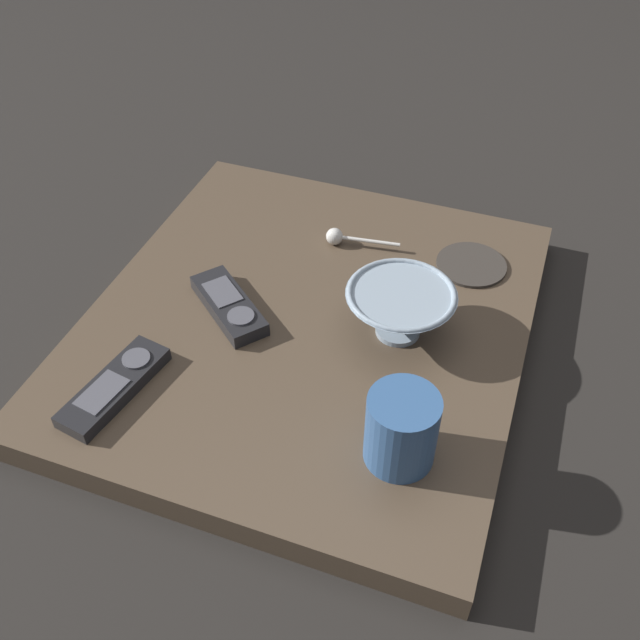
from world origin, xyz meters
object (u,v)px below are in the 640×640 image
Objects in this scene: teaspoon at (340,237)px; tv_remote_far at (115,386)px; coffee_mug at (401,429)px; drink_coaster at (471,265)px; tv_remote_near at (229,305)px; cereal_bowl at (400,310)px.

teaspoon is 0.43m from tv_remote_far.
drink_coaster is (-0.38, 0.01, -0.05)m from coffee_mug.
teaspoon reaches higher than tv_remote_near.
cereal_bowl is 1.28× the size of teaspoon.
cereal_bowl is 0.39m from tv_remote_far.
drink_coaster is (-0.18, 0.07, -0.04)m from cereal_bowl.
tv_remote_near reaches higher than drink_coaster.
drink_coaster is (-0.41, 0.38, -0.01)m from tv_remote_far.
teaspoon is (-0.16, -0.14, -0.03)m from cereal_bowl.
coffee_mug reaches higher than tv_remote_near.
cereal_bowl is 0.21m from coffee_mug.
drink_coaster is at bearing 94.64° from teaspoon.
cereal_bowl is 0.25m from tv_remote_near.
teaspoon is 0.23m from tv_remote_near.
cereal_bowl is 0.20m from drink_coaster.
cereal_bowl is at bearing 126.15° from tv_remote_far.
cereal_bowl is at bearing -164.40° from coffee_mug.
cereal_bowl is 1.01× the size of tv_remote_near.
coffee_mug reaches higher than teaspoon.
tv_remote_far is at bearing -21.34° from tv_remote_near.
coffee_mug is at bearing 61.69° from tv_remote_near.
teaspoon reaches higher than drink_coaster.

